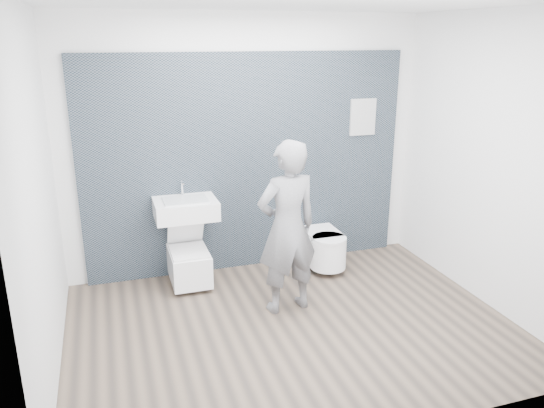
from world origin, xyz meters
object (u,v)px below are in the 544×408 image
object	(u,v)px
toilet_square	(189,263)
visitor	(287,228)
toilet_rounded	(324,248)
washbasin	(186,208)

from	to	relation	value
toilet_square	visitor	bearing A→B (deg)	-44.80
toilet_rounded	visitor	xyz separation A→B (m)	(-0.71, -0.76, 0.59)
toilet_rounded	visitor	size ratio (longest dim) A/B	0.41
washbasin	toilet_rounded	distance (m)	1.65
visitor	toilet_rounded	bearing A→B (deg)	-141.80
washbasin	visitor	distance (m)	1.19
washbasin	toilet_rounded	bearing A→B (deg)	-3.85
toilet_rounded	toilet_square	bearing A→B (deg)	177.92
visitor	toilet_square	bearing A→B (deg)	-53.38
toilet_square	toilet_rounded	bearing A→B (deg)	-2.08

